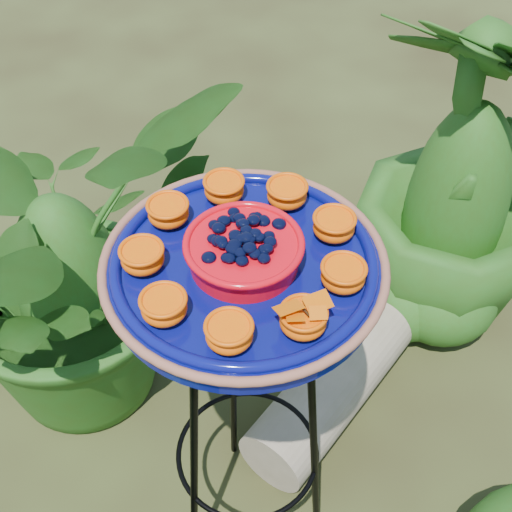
{
  "coord_description": "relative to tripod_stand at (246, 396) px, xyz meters",
  "views": [
    {
      "loc": [
        -0.27,
        -0.75,
        1.77
      ],
      "look_at": [
        -0.09,
        0.01,
        0.95
      ],
      "focal_mm": 50.0,
      "sensor_mm": 36.0,
      "label": 1
    }
  ],
  "objects": [
    {
      "name": "driftwood_log",
      "position": [
        0.29,
        0.24,
        -0.44
      ],
      "size": [
        0.57,
        0.51,
        0.19
      ],
      "primitive_type": "cylinder",
      "rotation": [
        0.0,
        1.57,
        0.68
      ],
      "color": "tan",
      "rests_on": "ground"
    },
    {
      "name": "feeder_dish",
      "position": [
        0.0,
        -0.0,
        0.39
      ],
      "size": [
        0.47,
        0.47,
        0.11
      ],
      "rotation": [
        0.0,
        0.0,
        -0.01
      ],
      "color": "#080C5F",
      "rests_on": "tripod_stand"
    },
    {
      "name": "ground_plane",
      "position": [
        0.1,
        -0.02,
        -0.54
      ],
      "size": [
        20.0,
        20.0,
        0.0
      ],
      "primitive_type": "plane",
      "color": "black",
      "rests_on": "ground"
    },
    {
      "name": "tripod_stand",
      "position": [
        0.0,
        0.0,
        0.0
      ],
      "size": [
        0.33,
        0.35,
        0.89
      ],
      "rotation": [
        0.0,
        0.0,
        -0.01
      ],
      "color": "black",
      "rests_on": "ground"
    },
    {
      "name": "shrub_back_left",
      "position": [
        -0.34,
        0.55,
        -0.07
      ],
      "size": [
        1.12,
        1.1,
        0.94
      ],
      "primitive_type": "imported",
      "rotation": [
        0.0,
        0.0,
        0.68
      ],
      "color": "#295115",
      "rests_on": "ground"
    },
    {
      "name": "shrub_back_right",
      "position": [
        0.75,
        0.56,
        -0.03
      ],
      "size": [
        0.8,
        0.8,
        1.01
      ],
      "primitive_type": "imported",
      "rotation": [
        0.0,
        0.0,
        2.25
      ],
      "color": "#295115",
      "rests_on": "ground"
    }
  ]
}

